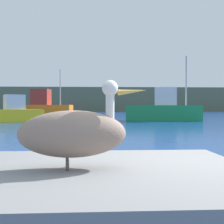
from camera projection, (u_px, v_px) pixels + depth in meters
ground_plane at (189, 200)px, 4.03m from camera, size 260.00×260.00×0.00m
hillside_backdrop at (98, 100)px, 84.87m from camera, size 140.00×16.18×6.07m
pier_dock at (73, 197)px, 3.18m from camera, size 3.70×2.64×0.58m
pelican at (74, 133)px, 3.17m from camera, size 1.35×0.62×0.90m
fishing_boat_yellow at (9, 113)px, 24.41m from camera, size 5.50×3.86×4.17m
fishing_boat_orange at (43, 108)px, 35.19m from camera, size 6.49×2.91×5.40m
fishing_boat_green at (164, 110)px, 26.74m from camera, size 6.55×3.01×5.49m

